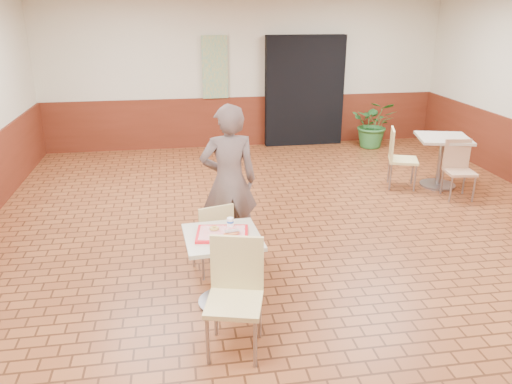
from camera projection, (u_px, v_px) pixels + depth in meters
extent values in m
cube|color=brown|center=(306.00, 255.00, 5.81)|extent=(8.00, 10.00, 0.01)
cube|color=beige|center=(245.00, 72.00, 9.91)|extent=(8.00, 0.01, 3.00)
cube|color=#571F10|center=(245.00, 121.00, 10.24)|extent=(8.00, 0.04, 1.00)
cube|color=black|center=(304.00, 91.00, 10.12)|extent=(1.60, 0.22, 2.20)
cube|color=gray|center=(215.00, 67.00, 9.72)|extent=(0.50, 0.03, 1.20)
cube|color=#B8B294|center=(222.00, 237.00, 4.63)|extent=(0.69, 0.69, 0.04)
cylinder|color=gray|center=(223.00, 272.00, 4.76)|extent=(0.08, 0.08, 0.69)
cylinder|color=gray|center=(224.00, 301.00, 4.88)|extent=(0.50, 0.50, 0.03)
cube|color=#DBC883|center=(234.00, 304.00, 4.05)|extent=(0.54, 0.54, 0.04)
cube|color=#DBC883|center=(237.00, 263.00, 4.15)|extent=(0.44, 0.14, 0.49)
cylinder|color=gray|center=(208.00, 341.00, 3.98)|extent=(0.03, 0.03, 0.44)
cylinder|color=gray|center=(255.00, 344.00, 3.94)|extent=(0.03, 0.03, 0.44)
cylinder|color=gray|center=(216.00, 314.00, 4.33)|extent=(0.03, 0.03, 0.44)
cylinder|color=gray|center=(260.00, 316.00, 4.30)|extent=(0.03, 0.03, 0.44)
cube|color=#CDBC7B|center=(212.00, 238.00, 5.35)|extent=(0.46, 0.46, 0.04)
cube|color=#CDBC7B|center=(217.00, 225.00, 5.13)|extent=(0.37, 0.13, 0.41)
cylinder|color=gray|center=(221.00, 246.00, 5.63)|extent=(0.03, 0.03, 0.37)
cylinder|color=gray|center=(193.00, 252.00, 5.50)|extent=(0.03, 0.03, 0.37)
cylinder|color=gray|center=(232.00, 258.00, 5.35)|extent=(0.03, 0.03, 0.37)
cylinder|color=gray|center=(203.00, 264.00, 5.22)|extent=(0.03, 0.03, 0.37)
imported|color=brown|center=(229.00, 182.00, 5.59)|extent=(0.66, 0.46, 1.76)
cube|color=red|center=(222.00, 234.00, 4.62)|extent=(0.47, 0.37, 0.03)
cube|color=#E18585|center=(222.00, 233.00, 4.62)|extent=(0.42, 0.32, 0.00)
torus|color=#BB9644|center=(214.00, 228.00, 4.67)|extent=(0.10, 0.10, 0.03)
ellipsoid|color=#EB8244|center=(232.00, 233.00, 4.56)|extent=(0.15, 0.09, 0.04)
cube|color=beige|center=(232.00, 231.00, 4.55)|extent=(0.14, 0.07, 0.01)
ellipsoid|color=#B76019|center=(225.00, 235.00, 4.55)|extent=(0.04, 0.03, 0.02)
cylinder|color=white|center=(230.00, 222.00, 4.74)|extent=(0.06, 0.06, 0.08)
cylinder|color=blue|center=(230.00, 222.00, 4.74)|extent=(0.07, 0.07, 0.02)
cube|color=#BBAC96|center=(444.00, 138.00, 7.79)|extent=(0.77, 0.77, 0.04)
cylinder|color=gray|center=(440.00, 163.00, 7.93)|extent=(0.09, 0.09, 0.77)
cylinder|color=gray|center=(437.00, 185.00, 8.06)|extent=(0.55, 0.55, 0.03)
cube|color=#E8D98B|center=(403.00, 160.00, 7.86)|extent=(0.55, 0.55, 0.04)
cube|color=#E8D98B|center=(392.00, 144.00, 7.80)|extent=(0.17, 0.42, 0.48)
cylinder|color=gray|center=(415.00, 179.00, 7.74)|extent=(0.03, 0.03, 0.42)
cylinder|color=gray|center=(412.00, 171.00, 8.08)|extent=(0.03, 0.03, 0.42)
cylinder|color=gray|center=(390.00, 177.00, 7.80)|extent=(0.03, 0.03, 0.42)
cylinder|color=gray|center=(389.00, 170.00, 8.14)|extent=(0.03, 0.03, 0.42)
cube|color=tan|center=(460.00, 172.00, 7.41)|extent=(0.45, 0.45, 0.04)
cube|color=tan|center=(457.00, 153.00, 7.50)|extent=(0.40, 0.08, 0.44)
cylinder|color=gray|center=(451.00, 190.00, 7.32)|extent=(0.03, 0.03, 0.39)
cylinder|color=gray|center=(474.00, 189.00, 7.33)|extent=(0.03, 0.03, 0.39)
cylinder|color=gray|center=(442.00, 182.00, 7.64)|extent=(0.03, 0.03, 0.39)
cylinder|color=gray|center=(464.00, 182.00, 7.65)|extent=(0.03, 0.03, 0.39)
imported|color=#2E7433|center=(374.00, 124.00, 10.09)|extent=(1.10, 1.03, 0.97)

